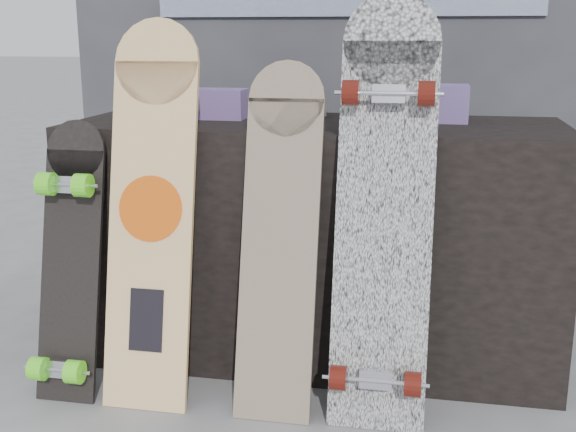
% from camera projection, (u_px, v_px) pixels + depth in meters
% --- Properties ---
extents(ground, '(60.00, 60.00, 0.00)m').
position_uv_depth(ground, '(287.00, 419.00, 2.09)').
color(ground, slate).
rests_on(ground, ground).
extents(vendor_table, '(1.60, 0.60, 0.80)m').
position_uv_depth(vendor_table, '(315.00, 239.00, 2.46)').
color(vendor_table, black).
rests_on(vendor_table, ground).
extents(booth, '(2.40, 0.22, 2.20)m').
position_uv_depth(booth, '(347.00, 29.00, 3.10)').
color(booth, '#323337').
rests_on(booth, ground).
extents(merch_box_purple, '(0.18, 0.12, 0.10)m').
position_uv_depth(merch_box_purple, '(220.00, 104.00, 2.45)').
color(merch_box_purple, '#5F4083').
rests_on(merch_box_purple, vendor_table).
extents(merch_box_small, '(0.14, 0.14, 0.12)m').
position_uv_depth(merch_box_small, '(446.00, 103.00, 2.36)').
color(merch_box_small, '#5F4083').
rests_on(merch_box_small, vendor_table).
extents(merch_box_flat, '(0.22, 0.10, 0.06)m').
position_uv_depth(merch_box_flat, '(293.00, 108.00, 2.51)').
color(merch_box_flat, '#D1B78C').
rests_on(merch_box_flat, vendor_table).
extents(longboard_geisha, '(0.26, 0.27, 1.13)m').
position_uv_depth(longboard_geisha, '(152.00, 203.00, 2.12)').
color(longboard_geisha, beige).
rests_on(longboard_geisha, ground).
extents(longboard_celtic, '(0.22, 0.28, 1.01)m').
position_uv_depth(longboard_celtic, '(280.00, 228.00, 2.08)').
color(longboard_celtic, '#D4B391').
rests_on(longboard_celtic, ground).
extents(longboard_cascadia, '(0.27, 0.33, 1.20)m').
position_uv_depth(longboard_cascadia, '(384.00, 204.00, 2.00)').
color(longboard_cascadia, white).
rests_on(longboard_cascadia, ground).
extents(skateboard_dark, '(0.19, 0.28, 0.83)m').
position_uv_depth(skateboard_dark, '(68.00, 259.00, 2.17)').
color(skateboard_dark, black).
rests_on(skateboard_dark, ground).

